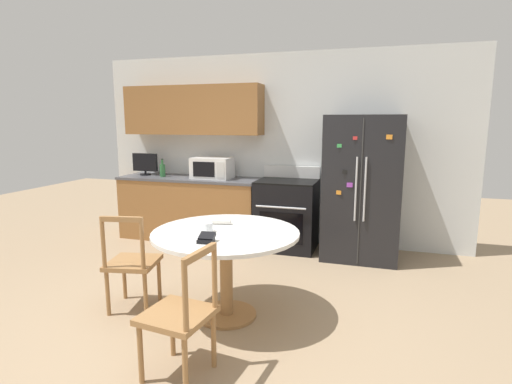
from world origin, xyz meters
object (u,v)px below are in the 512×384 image
Objects in this scene: dining_chair_near at (181,315)px; wallet at (207,239)px; refrigerator at (362,188)px; counter_bottle at (163,170)px; dining_chair_left at (132,263)px; oven_range at (287,214)px; microwave at (212,168)px; candle_glass at (208,228)px; countertop_tv at (145,163)px.

dining_chair_near is 6.57× the size of wallet.
counter_bottle is at bearing 179.28° from refrigerator.
dining_chair_left is (0.90, -2.13, -0.56)m from counter_bottle.
counter_bottle is at bearing 38.82° from dining_chair_near.
oven_range is 1.22m from microwave.
refrigerator reaches higher than microwave.
refrigerator reaches higher than candle_glass.
counter_bottle is 0.29× the size of dining_chair_near.
dining_chair_near is 0.65m from wallet.
oven_range is 12.17× the size of candle_glass.
dining_chair_near is at bearing -54.39° from countertop_tv.
oven_range reaches higher than wallet.
candle_glass is at bearing -47.63° from countertop_tv.
oven_range is 2.13m from candle_glass.
refrigerator is 1.95× the size of dining_chair_near.
candle_glass is at bearing 18.26° from dining_chair_near.
dining_chair_left is (0.15, -2.18, -0.61)m from microwave.
refrigerator reaches higher than wallet.
microwave is 3.16m from dining_chair_near.
counter_bottle is 3.43m from dining_chair_near.
microwave is 3.95× the size of wallet.
counter_bottle is 1.88× the size of wallet.
wallet is at bearing -53.43° from counter_bottle.
dining_chair_near is at bearing -58.21° from counter_bottle.
dining_chair_left is (-1.88, -2.09, -0.45)m from refrigerator.
candle_glass is at bearing -67.73° from microwave.
refrigerator is at bearing -12.45° from dining_chair_near.
dining_chair_near is (-0.05, -2.90, -0.03)m from oven_range.
counter_bottle is at bearing 128.15° from candle_glass.
wallet is (1.73, -2.33, -0.20)m from counter_bottle.
oven_range is 1.20× the size of dining_chair_left.
dining_chair_near is 10.16× the size of candle_glass.
refrigerator is at bearing -2.38° from microwave.
microwave is at bearing 112.27° from candle_glass.
microwave is 2.10× the size of counter_bottle.
counter_bottle is at bearing -176.24° from microwave.
countertop_tv reaches higher than microwave.
countertop_tv is at bearing 132.37° from candle_glass.
microwave is (-1.07, 0.02, 0.58)m from oven_range.
microwave is 2.27m from dining_chair_left.
dining_chair_near is (-1.00, -2.84, -0.45)m from refrigerator.
microwave reaches higher than dining_chair_left.
refrigerator is 3.25× the size of microwave.
wallet is (2.06, -2.41, -0.28)m from countertop_tv.
counter_bottle is at bearing -179.14° from oven_range.
counter_bottle reaches higher than dining_chair_near.
counter_bottle reaches higher than oven_range.
refrigerator reaches higher than dining_chair_left.
refrigerator is 1.04m from oven_range.
microwave is (-2.03, 0.08, 0.16)m from refrigerator.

